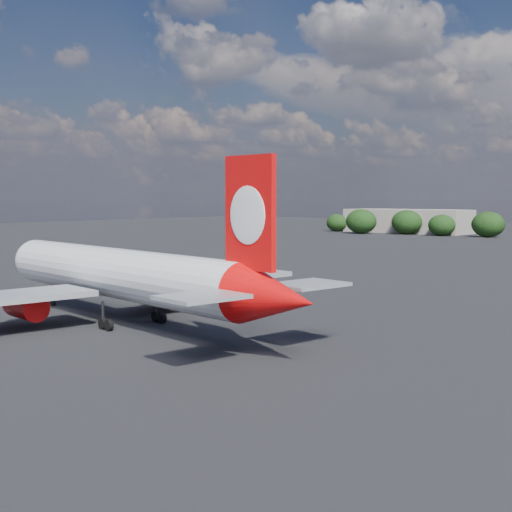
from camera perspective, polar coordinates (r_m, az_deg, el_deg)
The scene contains 3 objects.
ground at distance 103.63m, azimuth 10.12°, elevation -2.21°, with size 500.00×500.00×0.00m, color black.
qantas_airliner at distance 70.13m, azimuth -10.21°, elevation -1.62°, with size 48.08×45.87×15.70m.
terminal_building at distance 250.06m, azimuth 12.03°, elevation 2.76°, with size 42.00×16.00×8.00m.
Camera 1 is at (50.38, -29.69, 12.56)m, focal length 50.00 mm.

